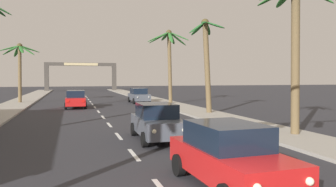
{
  "coord_description": "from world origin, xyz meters",
  "views": [
    {
      "loc": [
        -2.22,
        -5.44,
        2.86
      ],
      "look_at": [
        1.73,
        8.0,
        2.2
      ],
      "focal_mm": 35.39,
      "sensor_mm": 36.0,
      "label": 1
    }
  ],
  "objects": [
    {
      "name": "palm_left_farthest",
      "position": [
        -7.64,
        34.64,
        4.95
      ],
      "size": [
        4.23,
        4.13,
        6.71
      ],
      "color": "brown",
      "rests_on": "ground"
    },
    {
      "name": "lane_markings",
      "position": [
        0.44,
        19.94,
        0.0
      ],
      "size": [
        4.28,
        88.14,
        0.01
      ],
      "color": "silver",
      "rests_on": "ground"
    },
    {
      "name": "sedan_oncoming_far",
      "position": [
        -1.78,
        27.04,
        0.85
      ],
      "size": [
        2.04,
        4.49,
        1.68
      ],
      "color": "red",
      "rests_on": "ground"
    },
    {
      "name": "palm_right_third",
      "position": [
        7.99,
        18.58,
        4.87
      ],
      "size": [
        3.06,
        2.9,
        7.46
      ],
      "color": "brown",
      "rests_on": "ground"
    },
    {
      "name": "sedan_third_in_queue",
      "position": [
        1.57,
        9.26,
        0.85
      ],
      "size": [
        2.03,
        4.48,
        1.68
      ],
      "color": "#4C515B",
      "rests_on": "ground"
    },
    {
      "name": "sidewalk_right",
      "position": [
        7.8,
        20.0,
        0.07
      ],
      "size": [
        3.2,
        110.0,
        0.14
      ],
      "primitive_type": "cube",
      "color": "#9E998E",
      "rests_on": "ground"
    },
    {
      "name": "palm_right_farthest",
      "position": [
        8.03,
        29.06,
        5.7
      ],
      "size": [
        4.55,
        4.71,
        8.06
      ],
      "color": "brown",
      "rests_on": "ground"
    },
    {
      "name": "town_gateway_arch",
      "position": [
        0.0,
        69.4,
        4.08
      ],
      "size": [
        15.22,
        0.9,
        6.19
      ],
      "color": "#423D38",
      "rests_on": "ground"
    },
    {
      "name": "palm_right_second",
      "position": [
        8.15,
        8.16,
        5.36
      ],
      "size": [
        3.87,
        3.89,
        7.59
      ],
      "color": "brown",
      "rests_on": "ground"
    },
    {
      "name": "sedan_lead_at_stop_bar",
      "position": [
        1.7,
        2.29,
        0.85
      ],
      "size": [
        2.09,
        4.51,
        1.68
      ],
      "color": "red",
      "rests_on": "ground"
    },
    {
      "name": "sedan_parked_nearest_kerb",
      "position": [
        5.25,
        31.84,
        0.85
      ],
      "size": [
        2.02,
        4.48,
        1.68
      ],
      "color": "#4C515B",
      "rests_on": "ground"
    }
  ]
}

